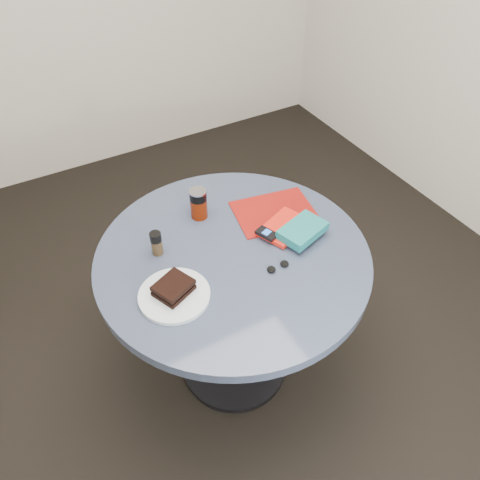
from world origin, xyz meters
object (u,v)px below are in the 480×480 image
soda_can (199,204)px  pepper_grinder (156,243)px  sandwich (173,288)px  magazine (274,212)px  novel (303,230)px  mp3_player (267,234)px  plate (174,295)px  headphones (278,267)px  table (233,283)px  red_book (284,227)px

soda_can → pepper_grinder: (-0.22, -0.11, -0.01)m
sandwich → magazine: (0.52, 0.20, -0.03)m
soda_can → magazine: 0.30m
novel → mp3_player: 0.13m
plate → sandwich: bearing=67.5°
soda_can → headphones: soda_can is taller
novel → sandwich: bearing=165.3°
table → mp3_player: size_ratio=11.21×
plate → magazine: size_ratio=0.77×
sandwich → headphones: sandwich is taller
soda_can → mp3_player: 0.29m
headphones → sandwich: bearing=169.6°
table → magazine: (0.25, 0.12, 0.17)m
magazine → red_book: size_ratio=1.61×
plate → headphones: 0.37m
magazine → novel: (0.01, -0.18, 0.04)m
sandwich → pepper_grinder: (0.03, 0.21, 0.01)m
table → pepper_grinder: size_ratio=10.46×
soda_can → magazine: size_ratio=0.40×
sandwich → pepper_grinder: bearing=82.5°
plate → novel: 0.53m
table → headphones: 0.25m
table → plate: (-0.27, -0.09, 0.17)m
plate → novel: novel is taller
red_book → novel: size_ratio=1.10×
plate → mp3_player: size_ratio=2.67×
headphones → novel: bearing=28.1°
sandwich → table: bearing=16.4°
sandwich → mp3_player: bearing=11.1°
plate → headphones: bearing=-9.1°
red_book → pepper_grinder: bearing=143.7°
magazine → plate: bearing=-148.2°
plate → red_book: bearing=11.3°
table → sandwich: sandwich is taller
table → magazine: bearing=25.0°
pepper_grinder → magazine: (0.49, -0.01, -0.05)m
soda_can → pepper_grinder: 0.25m
headphones → plate: bearing=170.9°
red_book → table: bearing=161.5°
plate → magazine: bearing=21.4°
pepper_grinder → mp3_player: 0.40m
mp3_player → headphones: 0.15m
sandwich → mp3_player: (0.41, 0.08, -0.01)m
plate → mp3_player: mp3_player is taller
table → plate: size_ratio=4.21×
pepper_grinder → magazine: size_ratio=0.31×
pepper_grinder → novel: 0.53m
magazine → mp3_player: size_ratio=3.48×
novel → mp3_player: size_ratio=1.97×
sandwich → red_book: sandwich is taller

